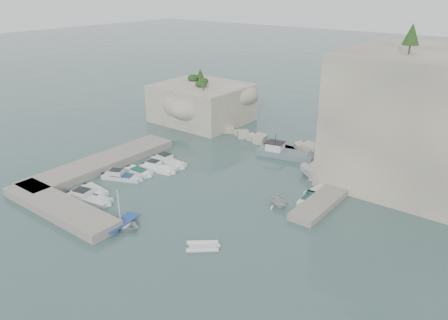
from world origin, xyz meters
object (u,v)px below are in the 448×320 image
Objects in this scene: motorboat_a at (169,164)px; motorboat_f at (89,201)px; tender_east_c at (318,193)px; motorboat_b at (158,170)px; tender_east_a at (278,205)px; tender_east_d at (312,178)px; motorboat_d at (122,179)px; work_boat at (286,157)px; rowboat at (121,227)px; tender_east_b at (309,200)px; inflatable_dinghy at (202,248)px; motorboat_c at (139,173)px; motorboat_e at (94,192)px.

motorboat_f is (0.46, -14.43, 0.00)m from motorboat_a.
tender_east_c is (21.27, 19.24, 0.00)m from motorboat_f.
motorboat_b is at bearing 77.34° from motorboat_f.
tender_east_d reaches higher than tender_east_a.
tender_east_a is (18.99, 13.15, 0.00)m from motorboat_f.
work_boat is (13.41, 20.72, 0.00)m from motorboat_d.
motorboat_a is at bearing 91.18° from motorboat_b.
tender_east_d is (10.67, 24.23, 0.00)m from rowboat.
motorboat_f is 29.79m from work_boat.
tender_east_b is at bearing 9.64° from motorboat_a.
tender_east_a is (11.08, 14.72, 0.00)m from rowboat.
work_boat is at bearing 33.12° from motorboat_d.
tender_east_b is at bearing 36.88° from inflatable_dinghy.
motorboat_f is 28.68m from tender_east_c.
work_boat is (11.71, 15.61, 0.00)m from motorboat_b.
motorboat_f is at bearing -99.30° from motorboat_b.
tender_east_b is at bearing -0.69° from motorboat_d.
motorboat_f reaches higher than inflatable_dinghy.
motorboat_c is 7.55m from motorboat_e.
motorboat_f is 29.31m from tender_east_d.
motorboat_a is 12.65m from motorboat_e.
tender_east_c is (21.73, 4.80, 0.00)m from motorboat_a.
motorboat_a and motorboat_d have the same top height.
tender_east_b is at bearing 17.06° from motorboat_c.
motorboat_a and motorboat_f have the same top height.
motorboat_f is at bearing 70.12° from rowboat.
motorboat_f is at bearing -48.56° from motorboat_e.
motorboat_f is at bearing 141.30° from tender_east_a.
tender_east_a is at bearing 138.43° from tender_east_b.
motorboat_a and motorboat_b have the same top height.
motorboat_d is at bearing 123.03° from inflatable_dinghy.
tender_east_a is 4.15m from tender_east_b.
motorboat_f reaches higher than tender_east_c.
tender_east_a is (20.31, 3.79, 0.00)m from motorboat_c.
tender_east_c is at bearing -52.48° from work_boat.
work_boat is at bearing -16.18° from rowboat.
tender_east_a is at bearing 169.14° from tender_east_c.
motorboat_c is 0.48× the size of work_boat.
tender_east_a is at bearing 0.25° from motorboat_a.
tender_east_a is (20.31, 11.34, 0.00)m from motorboat_e.
motorboat_b reaches higher than rowboat.
work_boat reaches higher than rowboat.
tender_east_b is at bearing -129.50° from tender_east_d.
motorboat_a reaches higher than rowboat.
motorboat_d is 20.21m from inflatable_dinghy.
tender_east_b is (21.81, 2.14, 0.00)m from motorboat_a.
tender_east_c is at bearing -5.38° from tender_east_b.
tender_east_c is at bearing -41.36° from rowboat.
tender_east_d reaches higher than tender_east_c.
tender_east_d is (-2.68, 3.42, 0.00)m from tender_east_c.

